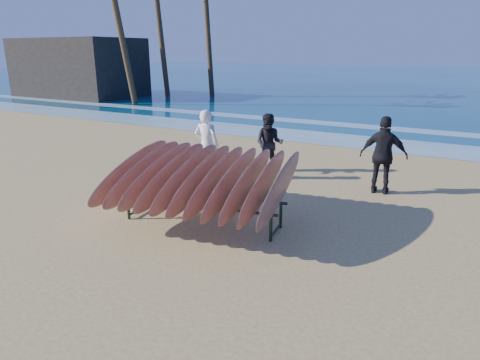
{
  "coord_description": "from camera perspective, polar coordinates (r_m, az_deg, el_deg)",
  "views": [
    {
      "loc": [
        3.76,
        -5.75,
        3.23
      ],
      "look_at": [
        0.0,
        0.8,
        0.95
      ],
      "focal_mm": 32.0,
      "sensor_mm": 36.0,
      "label": 1
    }
  ],
  "objects": [
    {
      "name": "person_white",
      "position": [
        11.05,
        -4.47,
        4.66
      ],
      "size": [
        0.72,
        0.52,
        1.83
      ],
      "primitive_type": "imported",
      "rotation": [
        0.0,
        0.0,
        3.27
      ],
      "color": "white",
      "rests_on": "ground"
    },
    {
      "name": "foam_near",
      "position": [
        16.51,
        16.16,
        4.88
      ],
      "size": [
        160.0,
        160.0,
        0.0
      ],
      "primitive_type": "plane",
      "color": "white",
      "rests_on": "ground"
    },
    {
      "name": "surfboard_rack",
      "position": [
        8.14,
        -5.13,
        0.23
      ],
      "size": [
        3.59,
        3.36,
        1.5
      ],
      "rotation": [
        0.0,
        0.0,
        0.16
      ],
      "color": "black",
      "rests_on": "ground"
    },
    {
      "name": "building",
      "position": [
        34.65,
        -20.75,
        13.82
      ],
      "size": [
        9.27,
        5.15,
        4.12
      ],
      "primitive_type": "cube",
      "color": "#2D2823",
      "rests_on": "ground"
    },
    {
      "name": "foam_far",
      "position": [
        19.88,
        18.66,
        6.59
      ],
      "size": [
        160.0,
        160.0,
        0.0
      ],
      "primitive_type": "plane",
      "color": "white",
      "rests_on": "ground"
    },
    {
      "name": "person_dark_b",
      "position": [
        10.47,
        18.59,
        3.12
      ],
      "size": [
        1.11,
        0.57,
        1.82
      ],
      "primitive_type": "imported",
      "rotation": [
        0.0,
        0.0,
        3.26
      ],
      "color": "black",
      "rests_on": "ground"
    },
    {
      "name": "ground",
      "position": [
        7.59,
        -3.04,
        -8.41
      ],
      "size": [
        120.0,
        120.0,
        0.0
      ],
      "primitive_type": "plane",
      "color": "tan",
      "rests_on": "ground"
    },
    {
      "name": "person_dark_a",
      "position": [
        11.72,
        3.92,
        4.87
      ],
      "size": [
        0.92,
        0.79,
        1.63
      ],
      "primitive_type": "imported",
      "rotation": [
        0.0,
        0.0,
        0.25
      ],
      "color": "black",
      "rests_on": "ground"
    },
    {
      "name": "ocean",
      "position": [
        60.95,
        26.9,
        12.01
      ],
      "size": [
        160.0,
        160.0,
        0.0
      ],
      "primitive_type": "plane",
      "color": "navy",
      "rests_on": "ground"
    }
  ]
}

